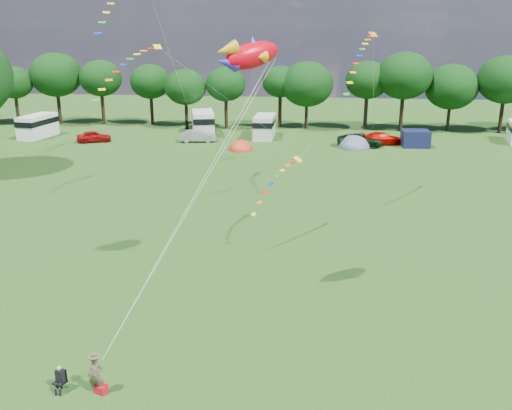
# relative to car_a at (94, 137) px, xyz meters

# --- Properties ---
(ground_plane) EXTENTS (180.00, 180.00, 0.00)m
(ground_plane) POSITION_rel_car_a_xyz_m (23.50, -43.26, -0.69)
(ground_plane) COLOR black
(ground_plane) RESTS_ON ground
(tree_line) EXTENTS (102.98, 10.98, 10.27)m
(tree_line) POSITION_rel_car_a_xyz_m (28.80, 11.73, 5.66)
(tree_line) COLOR black
(tree_line) RESTS_ON ground
(car_a) EXTENTS (4.42, 3.07, 1.37)m
(car_a) POSITION_rel_car_a_xyz_m (0.00, 0.00, 0.00)
(car_a) COLOR maroon
(car_a) RESTS_ON ground
(car_b) EXTENTS (4.31, 2.17, 1.45)m
(car_b) POSITION_rel_car_a_xyz_m (12.41, 1.52, 0.04)
(car_b) COLOR gray
(car_b) RESTS_ON ground
(car_c) EXTENTS (5.13, 3.10, 1.44)m
(car_c) POSITION_rel_car_a_xyz_m (34.45, 2.31, 0.03)
(car_c) COLOR #A90400
(car_c) RESTS_ON ground
(car_d) EXTENTS (5.43, 2.61, 1.46)m
(car_d) POSITION_rel_car_a_xyz_m (31.70, 0.84, 0.04)
(car_d) COLOR black
(car_d) RESTS_ON ground
(campervan_a) EXTENTS (3.27, 6.02, 2.80)m
(campervan_a) POSITION_rel_car_a_xyz_m (-8.15, 2.31, 0.82)
(campervan_a) COLOR white
(campervan_a) RESTS_ON ground
(campervan_b) EXTENTS (4.05, 6.66, 3.04)m
(campervan_b) POSITION_rel_car_a_xyz_m (12.16, 6.14, 0.95)
(campervan_b) COLOR silver
(campervan_b) RESTS_ON ground
(campervan_c) EXTENTS (2.46, 5.66, 2.76)m
(campervan_c) POSITION_rel_car_a_xyz_m (20.16, 5.19, 0.80)
(campervan_c) COLOR silver
(campervan_c) RESTS_ON ground
(tent_orange) EXTENTS (2.83, 3.10, 2.21)m
(tent_orange) POSITION_rel_car_a_xyz_m (18.22, -2.48, -0.67)
(tent_orange) COLOR #B93319
(tent_orange) RESTS_ON ground
(tent_greyblue) EXTENTS (3.82, 4.19, 2.84)m
(tent_greyblue) POSITION_rel_car_a_xyz_m (31.03, 0.18, -0.67)
(tent_greyblue) COLOR #4B596C
(tent_greyblue) RESTS_ON ground
(awning_navy) EXTENTS (3.18, 2.63, 1.92)m
(awning_navy) POSITION_rel_car_a_xyz_m (38.09, 1.43, 0.27)
(awning_navy) COLOR #121739
(awning_navy) RESTS_ON ground
(kite_flyer) EXTENTS (0.62, 0.44, 1.62)m
(kite_flyer) POSITION_rel_car_a_xyz_m (18.62, -47.34, 0.12)
(kite_flyer) COLOR brown
(kite_flyer) RESTS_ON ground
(camp_chair) EXTENTS (0.55, 0.56, 1.11)m
(camp_chair) POSITION_rel_car_a_xyz_m (17.18, -47.31, -0.03)
(camp_chair) COLOR #99999E
(camp_chair) RESTS_ON ground
(kite_bag) EXTENTS (0.57, 0.49, 0.35)m
(kite_bag) POSITION_rel_car_a_xyz_m (18.75, -47.30, -0.51)
(kite_bag) COLOR red
(kite_bag) RESTS_ON ground
(fish_kite) EXTENTS (3.24, 2.76, 1.81)m
(fish_kite) POSITION_rel_car_a_xyz_m (23.45, -38.57, 11.58)
(fish_kite) COLOR red
(fish_kite) RESTS_ON ground
(streamer_kite_b) EXTENTS (4.28, 4.63, 3.79)m
(streamer_kite_b) POSITION_rel_car_a_xyz_m (13.04, -23.57, 10.22)
(streamer_kite_b) COLOR #F3FF0A
(streamer_kite_b) RESTS_ON ground
(streamer_kite_c) EXTENTS (3.04, 4.94, 2.78)m
(streamer_kite_c) POSITION_rel_car_a_xyz_m (24.51, -29.78, 3.56)
(streamer_kite_c) COLOR yellow
(streamer_kite_c) RESTS_ON ground
(streamer_kite_d) EXTENTS (2.68, 5.06, 4.29)m
(streamer_kite_d) POSITION_rel_car_a_xyz_m (29.92, -21.20, 10.90)
(streamer_kite_d) COLOR #F19600
(streamer_kite_d) RESTS_ON ground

